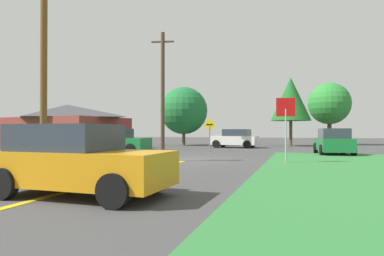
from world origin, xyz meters
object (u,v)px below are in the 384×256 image
(utility_pole_near, at_px, (44,57))
(oak_tree_right, at_px, (184,111))
(pine_tree_center, at_px, (329,104))
(oak_tree_left, at_px, (291,99))
(car_behind_on_main_road, at_px, (78,160))
(parked_car_near_building, at_px, (116,141))
(direction_sign, at_px, (210,131))
(stop_sign, at_px, (286,117))
(utility_pole_mid, at_px, (163,89))
(car_approaching_junction, at_px, (235,138))
(barn, at_px, (67,127))
(car_on_crossroad, at_px, (333,142))

(utility_pole_near, bearing_deg, oak_tree_right, 90.64)
(pine_tree_center, bearing_deg, oak_tree_right, -158.00)
(oak_tree_left, height_order, oak_tree_right, oak_tree_left)
(car_behind_on_main_road, relative_size, oak_tree_right, 0.68)
(parked_car_near_building, xyz_separation_m, direction_sign, (5.43, 3.64, 0.67))
(stop_sign, relative_size, utility_pole_mid, 0.32)
(stop_sign, distance_m, pine_tree_center, 23.16)
(car_approaching_junction, xyz_separation_m, direction_sign, (-0.74, -6.09, 0.67))
(oak_tree_left, relative_size, barn, 0.71)
(car_approaching_junction, bearing_deg, parked_car_near_building, 63.06)
(direction_sign, height_order, barn, barn)
(utility_pole_mid, relative_size, pine_tree_center, 1.42)
(stop_sign, xyz_separation_m, utility_pole_near, (-10.33, -3.03, 2.71))
(direction_sign, xyz_separation_m, barn, (-12.36, 0.35, 0.36))
(stop_sign, relative_size, car_on_crossroad, 0.68)
(barn, bearing_deg, car_approaching_junction, 23.66)
(car_behind_on_main_road, xyz_separation_m, utility_pole_near, (-6.09, 5.90, 3.99))
(car_behind_on_main_road, bearing_deg, parked_car_near_building, 118.40)
(car_behind_on_main_road, distance_m, direction_sign, 17.06)
(parked_car_near_building, bearing_deg, car_behind_on_main_road, -63.64)
(car_on_crossroad, bearing_deg, car_approaching_junction, 41.25)
(parked_car_near_building, bearing_deg, stop_sign, -22.38)
(car_behind_on_main_road, distance_m, pine_tree_center, 32.85)
(parked_car_near_building, distance_m, oak_tree_left, 18.43)
(direction_sign, xyz_separation_m, pine_tree_center, (9.17, 14.70, 2.85))
(car_on_crossroad, bearing_deg, barn, 81.54)
(parked_car_near_building, distance_m, utility_pole_near, 8.48)
(car_on_crossroad, relative_size, direction_sign, 1.80)
(car_behind_on_main_road, bearing_deg, oak_tree_right, 105.29)
(stop_sign, height_order, utility_pole_near, utility_pole_near)
(pine_tree_center, relative_size, oak_tree_right, 1.10)
(car_approaching_junction, distance_m, utility_pole_mid, 7.88)
(car_on_crossroad, xyz_separation_m, utility_pole_near, (-12.90, -9.95, 3.99))
(car_approaching_junction, relative_size, car_on_crossroad, 0.97)
(stop_sign, relative_size, oak_tree_right, 0.49)
(utility_pole_near, bearing_deg, car_on_crossroad, 37.66)
(stop_sign, xyz_separation_m, direction_sign, (-5.54, 8.06, -0.61))
(car_on_crossroad, xyz_separation_m, barn, (-20.47, 1.50, 1.03))
(oak_tree_right, bearing_deg, barn, -130.44)
(stop_sign, bearing_deg, utility_pole_mid, -50.27)
(stop_sign, relative_size, direction_sign, 1.23)
(parked_car_near_building, bearing_deg, car_approaching_junction, 57.20)
(car_behind_on_main_road, relative_size, oak_tree_left, 0.60)
(car_on_crossroad, bearing_deg, oak_tree_right, 48.09)
(oak_tree_right, bearing_deg, pine_tree_center, 22.00)
(car_approaching_junction, distance_m, car_on_crossroad, 10.33)
(oak_tree_left, bearing_deg, oak_tree_right, -169.90)
(pine_tree_center, relative_size, barn, 0.69)
(barn, bearing_deg, car_behind_on_main_road, -51.77)
(utility_pole_mid, relative_size, oak_tree_left, 1.39)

